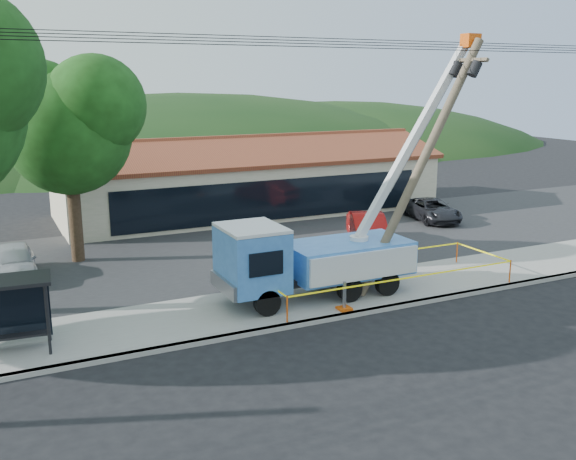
% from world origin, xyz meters
% --- Properties ---
extents(ground, '(120.00, 120.00, 0.00)m').
position_xyz_m(ground, '(0.00, 0.00, 0.00)').
color(ground, black).
rests_on(ground, ground).
extents(curb, '(60.00, 0.25, 0.15)m').
position_xyz_m(curb, '(0.00, 2.10, 0.07)').
color(curb, gray).
rests_on(curb, ground).
extents(sidewalk, '(60.00, 4.00, 0.15)m').
position_xyz_m(sidewalk, '(0.00, 4.00, 0.07)').
color(sidewalk, gray).
rests_on(sidewalk, ground).
extents(parking_lot, '(60.00, 12.00, 0.10)m').
position_xyz_m(parking_lot, '(0.00, 12.00, 0.05)').
color(parking_lot, '#28282B').
rests_on(parking_lot, ground).
extents(strip_mall, '(22.50, 8.53, 4.67)m').
position_xyz_m(strip_mall, '(4.00, 19.98, 1.88)').
color(strip_mall, '#B8B192').
rests_on(strip_mall, ground).
extents(tree_lot, '(6.30, 5.60, 8.94)m').
position_xyz_m(tree_lot, '(-7.00, 13.00, 6.21)').
color(tree_lot, '#332316').
rests_on(tree_lot, ground).
extents(hill_center, '(89.60, 64.00, 32.00)m').
position_xyz_m(hill_center, '(10.00, 55.00, 0.00)').
color(hill_center, black).
rests_on(hill_center, ground).
extents(hill_east, '(72.80, 52.00, 26.00)m').
position_xyz_m(hill_east, '(30.00, 55.00, 0.00)').
color(hill_east, black).
rests_on(hill_east, ground).
extents(utility_truck, '(10.30, 3.87, 9.40)m').
position_xyz_m(utility_truck, '(-0.04, 4.16, 1.72)').
color(utility_truck, black).
rests_on(utility_truck, ground).
extents(leaning_pole, '(5.15, 1.88, 9.30)m').
position_xyz_m(leaning_pole, '(4.30, 3.49, 5.20)').
color(leaning_pole, brown).
rests_on(leaning_pole, ground).
extents(bus_shelter, '(2.44, 1.63, 2.23)m').
position_xyz_m(bus_shelter, '(-10.11, 3.76, 1.77)').
color(bus_shelter, black).
rests_on(bus_shelter, ground).
extents(caution_tape, '(9.70, 3.16, 0.91)m').
position_xyz_m(caution_tape, '(2.88, 3.82, 0.83)').
color(caution_tape, '#E5520C').
rests_on(caution_tape, ground).
extents(car_silver, '(1.67, 4.03, 1.36)m').
position_xyz_m(car_silver, '(-9.64, 11.53, 0.00)').
color(car_silver, '#B1B3B9').
rests_on(car_silver, ground).
extents(car_red, '(3.20, 4.73, 1.47)m').
position_xyz_m(car_red, '(6.06, 9.89, 0.00)').
color(car_red, '#A41210').
rests_on(car_red, ground).
extents(car_dark, '(2.86, 4.69, 1.21)m').
position_xyz_m(car_dark, '(12.22, 12.84, 0.00)').
color(car_dark, black).
rests_on(car_dark, ground).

